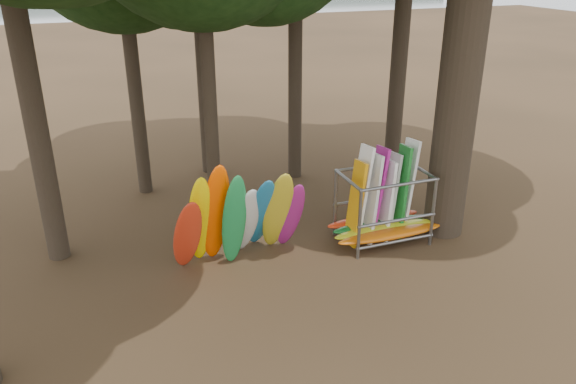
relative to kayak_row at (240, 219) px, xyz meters
name	(u,v)px	position (x,y,z in m)	size (l,w,h in m)	color
ground	(296,263)	(1.37, -0.51, -1.31)	(120.00, 120.00, 0.00)	#47331E
lake	(113,20)	(1.37, 59.49, -1.31)	(160.00, 160.00, 0.00)	gray
kayak_row	(240,219)	(0.00, 0.00, 0.00)	(3.53, 2.16, 3.14)	red
storage_rack	(383,209)	(4.13, -0.10, -0.36)	(3.21, 1.54, 2.81)	slate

